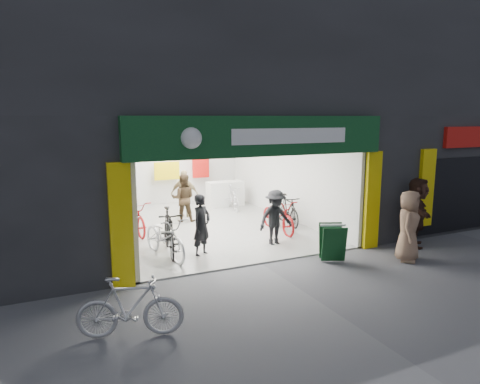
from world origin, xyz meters
TOP-DOWN VIEW (x-y plane):
  - ground at (0.00, 0.00)m, footprint 60.00×60.00m
  - building at (0.91, 4.99)m, footprint 17.00×10.27m
  - bike_left_front at (-1.97, 1.44)m, footprint 1.11×2.15m
  - bike_left_midfront at (-1.80, 1.67)m, footprint 0.87×2.04m
  - bike_left_midback at (-2.22, 3.97)m, footprint 0.90×2.05m
  - bike_left_back at (-2.39, 6.07)m, footprint 0.71×1.98m
  - bike_right_front at (2.50, 2.95)m, footprint 0.70×1.72m
  - bike_right_mid at (1.80, 2.35)m, footprint 0.75×1.98m
  - bike_right_back at (1.80, 5.82)m, footprint 0.64×1.63m
  - parked_bike at (-3.50, -2.16)m, footprint 1.75×0.98m
  - customer_a at (-1.09, 1.19)m, footprint 0.69×0.63m
  - customer_b at (-0.43, 4.80)m, footprint 0.95×0.85m
  - customer_c at (1.03, 1.18)m, footprint 1.04×0.65m
  - customer_d at (-0.21, 5.35)m, footprint 1.04×0.88m
  - pedestrian_near at (3.34, -1.25)m, footprint 1.01×0.96m
  - pedestrian_far at (4.48, -0.45)m, footprint 1.61×1.64m
  - sandwich_board at (1.67, -0.50)m, footprint 0.76×0.77m

SIDE VIEW (x-z plane):
  - ground at x=0.00m, z-range 0.00..0.00m
  - bike_right_back at x=1.80m, z-range 0.00..0.95m
  - sandwich_board at x=1.67m, z-range 0.05..0.94m
  - bike_right_front at x=2.50m, z-range 0.00..1.01m
  - parked_bike at x=-3.50m, z-range 0.00..1.01m
  - bike_right_mid at x=1.80m, z-range 0.00..1.03m
  - bike_left_midback at x=-2.22m, z-range 0.00..1.04m
  - bike_left_front at x=-1.97m, z-range 0.00..1.07m
  - bike_left_back at x=-2.39m, z-range 0.00..1.17m
  - bike_left_midfront at x=-1.80m, z-range 0.00..1.19m
  - customer_c at x=1.03m, z-range 0.00..1.55m
  - customer_a at x=-1.09m, z-range 0.00..1.59m
  - customer_b at x=-0.43m, z-range 0.00..1.62m
  - customer_d at x=-0.21m, z-range 0.00..1.67m
  - pedestrian_near at x=3.34m, z-range 0.00..1.74m
  - pedestrian_far at x=4.48m, z-range 0.00..1.88m
  - building at x=0.91m, z-range 0.31..8.31m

